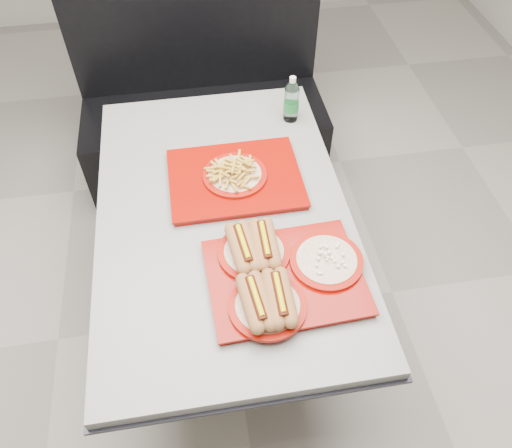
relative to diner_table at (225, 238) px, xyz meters
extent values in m
plane|color=#9D988D|center=(0.00, 0.00, -0.58)|extent=(6.00, 6.00, 0.00)
cylinder|color=black|center=(0.00, 0.00, -0.56)|extent=(0.52, 0.52, 0.05)
cylinder|color=black|center=(0.00, 0.00, -0.20)|extent=(0.11, 0.11, 0.66)
cube|color=black|center=(0.00, 0.00, 0.12)|extent=(0.92, 1.42, 0.01)
cube|color=gray|center=(0.00, 0.00, 0.15)|extent=(0.90, 1.40, 0.04)
cube|color=black|center=(0.00, 1.02, -0.36)|extent=(1.30, 0.55, 0.45)
cube|color=black|center=(0.00, 1.26, 0.22)|extent=(1.30, 0.10, 1.10)
cube|color=#890A03|center=(0.16, -0.34, 0.17)|extent=(0.49, 0.39, 0.02)
cube|color=#890A03|center=(0.16, -0.34, 0.19)|extent=(0.50, 0.40, 0.01)
cylinder|color=#970F05|center=(0.08, -0.44, 0.20)|extent=(0.24, 0.24, 0.01)
cylinder|color=silver|center=(0.08, -0.44, 0.21)|extent=(0.20, 0.20, 0.01)
cylinder|color=#970F05|center=(0.08, -0.24, 0.20)|extent=(0.24, 0.24, 0.01)
cylinder|color=silver|center=(0.08, -0.24, 0.21)|extent=(0.20, 0.20, 0.01)
cylinder|color=#970F05|center=(0.30, -0.31, 0.20)|extent=(0.24, 0.24, 0.01)
cylinder|color=silver|center=(0.30, -0.31, 0.21)|extent=(0.20, 0.20, 0.01)
cube|color=#890A03|center=(0.06, 0.13, 0.17)|extent=(0.49, 0.38, 0.02)
cube|color=#890A03|center=(0.06, 0.13, 0.19)|extent=(0.50, 0.39, 0.01)
cylinder|color=#970F05|center=(0.06, 0.13, 0.20)|extent=(0.24, 0.24, 0.01)
cylinder|color=silver|center=(0.06, 0.13, 0.21)|extent=(0.20, 0.20, 0.01)
cylinder|color=silver|center=(0.35, 0.48, 0.24)|extent=(0.06, 0.06, 0.15)
cylinder|color=#1C712E|center=(0.35, 0.48, 0.23)|extent=(0.06, 0.06, 0.04)
cone|color=silver|center=(0.35, 0.48, 0.33)|extent=(0.06, 0.06, 0.03)
cylinder|color=silver|center=(0.35, 0.48, 0.36)|extent=(0.03, 0.03, 0.02)
camera|label=1|loc=(-0.07, -1.21, 1.50)|focal=35.00mm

